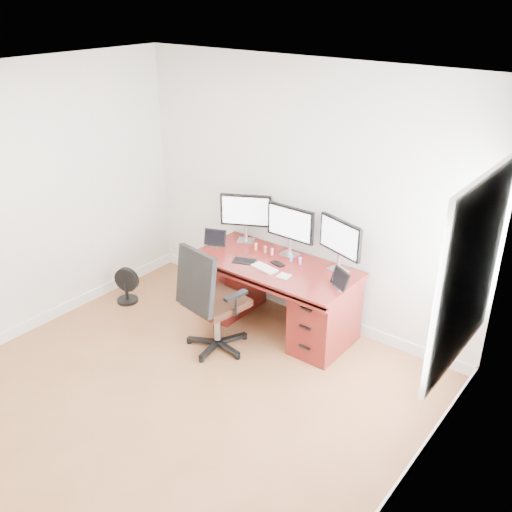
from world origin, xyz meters
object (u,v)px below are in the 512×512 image
Objects in this scene: monitor_center at (290,225)px; keyboard at (264,268)px; floor_fan at (126,286)px; office_chair at (213,317)px; desk at (276,293)px.

keyboard is at bearing -90.69° from monitor_center.
floor_fan is 1.51× the size of keyboard.
office_chair is 4.08× the size of keyboard.
floor_fan is 2.05m from monitor_center.
office_chair is 0.70m from keyboard.
floor_fan is at bearing -175.29° from office_chair.
office_chair is at bearing -103.19° from monitor_center.
desk is 3.09× the size of monitor_center.
monitor_center is (-0.00, 0.24, 0.68)m from desk.
keyboard is at bearing -93.82° from desk.
desk is 1.51× the size of office_chair.
monitor_center reaches higher than keyboard.
monitor_center is at bearing 8.22° from floor_fan.
floor_fan is 1.78m from keyboard.
monitor_center is at bearing 90.01° from desk.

